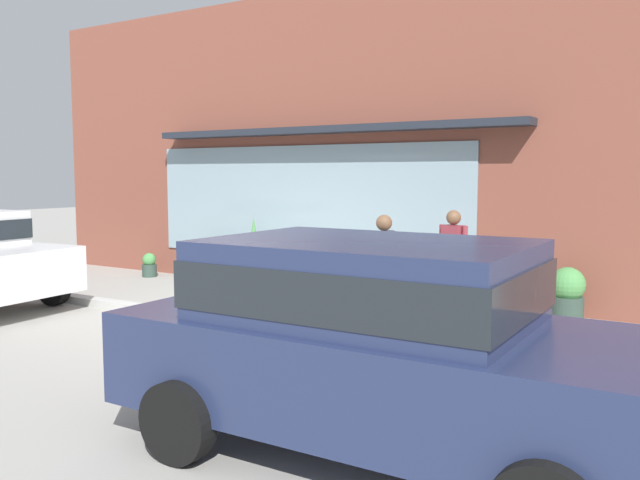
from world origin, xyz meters
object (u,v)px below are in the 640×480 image
Objects in this scene: fire_hydrant at (341,294)px; potted_plant_near_hydrant at (254,253)px; parked_car_navy at (383,337)px; potted_plant_window_left at (409,289)px; potted_plant_window_right at (456,292)px; pedestrian_passerby at (453,256)px; pedestrian_with_handbag at (385,266)px; potted_plant_window_center at (339,271)px; potted_plant_trailing_edge at (149,265)px; potted_plant_low_front at (567,294)px; potted_plant_corner_tall at (204,266)px.

fire_hydrant is 0.66× the size of potted_plant_near_hydrant.
potted_plant_near_hydrant is at bearing 133.98° from parked_car_navy.
fire_hydrant is 2.10× the size of potted_plant_window_left.
potted_plant_near_hydrant is 2.75× the size of potted_plant_window_right.
pedestrian_passerby is (1.17, 1.22, 0.48)m from fire_hydrant.
fire_hydrant is 2.28m from potted_plant_window_right.
pedestrian_with_handbag is 1.43m from pedestrian_passerby.
pedestrian_passerby reaches higher than potted_plant_near_hydrant.
parked_car_navy reaches higher than potted_plant_window_center.
pedestrian_passerby reaches higher than potted_plant_window_center.
fire_hydrant reaches higher than potted_plant_window_left.
potted_plant_window_center is (-1.92, 2.09, -0.47)m from pedestrian_with_handbag.
parked_car_navy reaches higher than fire_hydrant.
pedestrian_with_handbag reaches higher than potted_plant_trailing_edge.
fire_hydrant is 1.14× the size of potted_plant_window_center.
potted_plant_near_hydrant is (-5.55, 5.62, -0.28)m from parked_car_navy.
pedestrian_passerby reaches higher than potted_plant_trailing_edge.
fire_hydrant is at bearing -144.34° from potted_plant_low_front.
potted_plant_trailing_edge is (-4.45, -0.18, -0.21)m from potted_plant_window_center.
parked_car_navy is 9.73m from potted_plant_trailing_edge.
potted_plant_corner_tall is at bearing 72.50° from pedestrian_with_handbag.
pedestrian_with_handbag is 2.87m from potted_plant_window_center.
potted_plant_corner_tall is (-4.87, 1.90, -0.59)m from pedestrian_with_handbag.
fire_hydrant is at bearing 59.11° from pedestrian_passerby.
potted_plant_window_center is (1.92, -0.07, -0.19)m from potted_plant_near_hydrant.
potted_plant_window_right is 0.62× the size of potted_plant_window_center.
pedestrian_passerby is at bearing -17.09° from potted_plant_window_center.
potted_plant_corner_tall is (-4.13, 1.75, -0.12)m from fire_hydrant.
pedestrian_with_handbag is 2.83m from potted_plant_low_front.
potted_plant_corner_tall reaches higher than potted_plant_window_left.
fire_hydrant reaches higher than potted_plant_window_right.
potted_plant_window_right is at bearing 3.82° from potted_plant_corner_tall.
potted_plant_window_left is at bearing 88.15° from fire_hydrant.
parked_car_navy is at bearing -74.64° from potted_plant_window_right.
parked_car_navy is 8.81× the size of potted_plant_window_right.
potted_plant_low_front is 2.59m from potted_plant_window_left.
potted_plant_window_left is 0.54× the size of potted_plant_window_center.
potted_plant_low_front is 1.76m from potted_plant_window_right.
parked_car_navy is at bearing 117.96° from pedestrian_passerby.
potted_plant_corner_tall is at bearing 140.21° from parked_car_navy.
potted_plant_trailing_edge is at bearing -179.03° from potted_plant_low_front.
potted_plant_window_left is at bearing 2.35° from potted_plant_near_hydrant.
potted_plant_near_hydrant is at bearing 5.79° from potted_plant_trailing_edge.
fire_hydrant is 0.55× the size of pedestrian_passerby.
potted_plant_window_center reaches higher than potted_plant_window_left.
potted_plant_window_center is at bearing -175.90° from potted_plant_window_right.
pedestrian_passerby is at bearing -13.36° from pedestrian_with_handbag.
potted_plant_corner_tall is 1.50m from potted_plant_trailing_edge.
potted_plant_trailing_edge is at bearing -174.21° from potted_plant_near_hydrant.
potted_plant_corner_tall is at bearing -174.70° from potted_plant_window_left.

